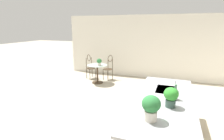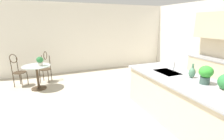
# 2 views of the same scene
# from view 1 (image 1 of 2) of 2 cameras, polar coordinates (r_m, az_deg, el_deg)

# --- Properties ---
(ground_plane) EXTENTS (40.00, 40.00, 0.00)m
(ground_plane) POSITION_cam_1_polar(r_m,az_deg,el_deg) (4.26, 3.76, -17.68)
(ground_plane) COLOR #B2A893
(wall_left_window) EXTENTS (0.12, 7.80, 2.70)m
(wall_left_window) POSITION_cam_1_polar(r_m,az_deg,el_deg) (7.86, 12.75, 7.16)
(wall_left_window) COLOR silver
(wall_left_window) RESTS_ON ground
(kitchen_island) EXTENTS (2.80, 1.06, 0.92)m
(kitchen_island) POSITION_cam_1_polar(r_m,az_deg,el_deg) (3.65, 15.89, -15.57)
(kitchen_island) COLOR beige
(kitchen_island) RESTS_ON ground
(bistro_table) EXTENTS (0.80, 0.80, 0.74)m
(bistro_table) POSITION_cam_1_polar(r_m,az_deg,el_deg) (7.10, -4.73, -0.68)
(bistro_table) COLOR #3D2D1E
(bistro_table) RESTS_ON ground
(chair_near_window) EXTENTS (0.52, 0.50, 1.04)m
(chair_near_window) POSITION_cam_1_polar(r_m,az_deg,el_deg) (7.52, -1.05, 1.19)
(chair_near_window) COLOR #3D2D1E
(chair_near_window) RESTS_ON ground
(chair_by_island) EXTENTS (0.52, 0.52, 1.04)m
(chair_by_island) POSITION_cam_1_polar(r_m,az_deg,el_deg) (7.74, -7.04, 1.46)
(chair_by_island) COLOR #3D2D1E
(chair_by_island) RESTS_ON ground
(sink_faucet) EXTENTS (0.02, 0.02, 0.22)m
(sink_faucet) POSITION_cam_1_polar(r_m,az_deg,el_deg) (3.93, 19.69, -4.69)
(sink_faucet) COLOR #B2B5BA
(sink_faucet) RESTS_ON kitchen_island
(potted_plant_on_table) EXTENTS (0.19, 0.19, 0.27)m
(potted_plant_on_table) POSITION_cam_1_polar(r_m,az_deg,el_deg) (6.88, -4.14, 2.72)
(potted_plant_on_table) COLOR beige
(potted_plant_on_table) RESTS_ON bistro_table
(potted_plant_counter_near) EXTENTS (0.24, 0.24, 0.34)m
(potted_plant_counter_near) POSITION_cam_1_polar(r_m,az_deg,el_deg) (3.10, 18.41, -7.93)
(potted_plant_counter_near) COLOR #385147
(potted_plant_counter_near) RESTS_ON kitchen_island
(potted_plant_counter_far) EXTENTS (0.27, 0.27, 0.37)m
(potted_plant_counter_far) POSITION_cam_1_polar(r_m,az_deg,el_deg) (2.60, 12.44, -11.33)
(potted_plant_counter_far) COLOR beige
(potted_plant_counter_far) RESTS_ON kitchen_island
(vase_on_counter) EXTENTS (0.13, 0.13, 0.29)m
(vase_on_counter) POSITION_cam_1_polar(r_m,az_deg,el_deg) (3.46, 19.62, -7.22)
(vase_on_counter) COLOR #4C7A5B
(vase_on_counter) RESTS_ON kitchen_island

